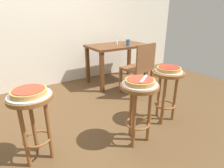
{
  "coord_description": "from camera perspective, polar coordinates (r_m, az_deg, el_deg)",
  "views": [
    {
      "loc": [
        -0.81,
        -1.8,
        1.28
      ],
      "look_at": [
        0.17,
        -0.26,
        0.58
      ],
      "focal_mm": 29.78,
      "sensor_mm": 36.0,
      "label": 1
    }
  ],
  "objects": [
    {
      "name": "pizza_leftside",
      "position": [
        1.66,
        -24.12,
        -2.19
      ],
      "size": [
        0.29,
        0.29,
        0.05
      ],
      "color": "tan",
      "rests_on": "serving_plate_leftside"
    },
    {
      "name": "stool_leftside",
      "position": [
        1.74,
        -23.14,
        -8.33
      ],
      "size": [
        0.37,
        0.37,
        0.64
      ],
      "color": "brown",
      "rests_on": "ground_plane"
    },
    {
      "name": "ground_plane",
      "position": [
        2.35,
        -7.06,
        -12.04
      ],
      "size": [
        6.0,
        6.0,
        0.0
      ],
      "primitive_type": "plane",
      "color": "brown"
    },
    {
      "name": "serving_plate_foreground",
      "position": [
        1.78,
        8.53,
        0.01
      ],
      "size": [
        0.34,
        0.34,
        0.01
      ],
      "primitive_type": "cylinder",
      "color": "silver",
      "rests_on": "stool_foreground"
    },
    {
      "name": "stool_foreground",
      "position": [
        1.85,
        8.24,
        -5.04
      ],
      "size": [
        0.37,
        0.37,
        0.64
      ],
      "color": "brown",
      "rests_on": "ground_plane"
    },
    {
      "name": "pizza_foreground",
      "position": [
        1.77,
        8.58,
        0.87
      ],
      "size": [
        0.29,
        0.29,
        0.05
      ],
      "color": "tan",
      "rests_on": "serving_plate_foreground"
    },
    {
      "name": "serving_plate_leftside",
      "position": [
        1.67,
        -23.98,
        -3.08
      ],
      "size": [
        0.35,
        0.35,
        0.01
      ],
      "primitive_type": "cylinder",
      "color": "silver",
      "rests_on": "stool_leftside"
    },
    {
      "name": "pizza_server_knife",
      "position": [
        1.76,
        9.79,
        1.67
      ],
      "size": [
        0.19,
        0.14,
        0.01
      ],
      "primitive_type": "cube",
      "rotation": [
        0.0,
        0.0,
        0.6
      ],
      "color": "silver",
      "rests_on": "pizza_foreground"
    },
    {
      "name": "stool_middle",
      "position": [
        2.3,
        16.53,
        -0.33
      ],
      "size": [
        0.37,
        0.37,
        0.64
      ],
      "color": "brown",
      "rests_on": "ground_plane"
    },
    {
      "name": "condiment_shaker",
      "position": [
        3.47,
        1.46,
        12.51
      ],
      "size": [
        0.04,
        0.04,
        0.07
      ],
      "primitive_type": "cylinder",
      "color": "white",
      "rests_on": "dining_table"
    },
    {
      "name": "pizza_middle",
      "position": [
        2.24,
        17.06,
        4.5
      ],
      "size": [
        0.27,
        0.27,
        0.05
      ],
      "color": "tan",
      "rests_on": "serving_plate_middle"
    },
    {
      "name": "serving_plate_middle",
      "position": [
        2.25,
        16.98,
        3.81
      ],
      "size": [
        0.31,
        0.31,
        0.01
      ],
      "primitive_type": "cylinder",
      "color": "white",
      "rests_on": "stool_middle"
    },
    {
      "name": "cup_near_edge",
      "position": [
        3.41,
        4.91,
        12.6
      ],
      "size": [
        0.07,
        0.07,
        0.11
      ],
      "primitive_type": "cylinder",
      "color": "#3360B2",
      "rests_on": "dining_table"
    },
    {
      "name": "wooden_chair",
      "position": [
        3.0,
        8.5,
        5.11
      ],
      "size": [
        0.45,
        0.45,
        0.85
      ],
      "color": "brown",
      "rests_on": "ground_plane"
    },
    {
      "name": "dining_table",
      "position": [
        3.52,
        1.66,
        10.15
      ],
      "size": [
        1.09,
        0.65,
        0.73
      ],
      "color": "#5B3319",
      "rests_on": "ground_plane"
    }
  ]
}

